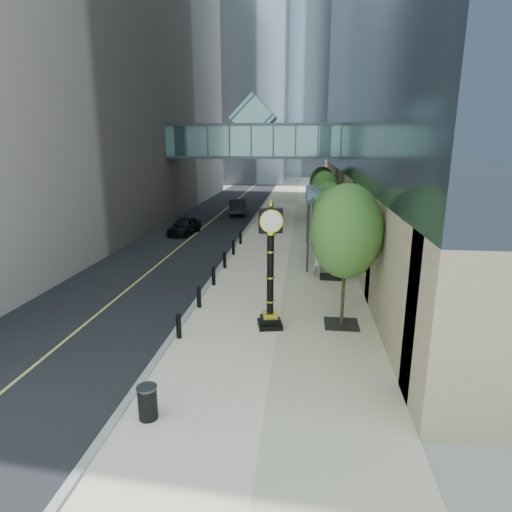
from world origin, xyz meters
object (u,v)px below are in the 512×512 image
(street_clock, at_px, (270,275))
(car_near, at_px, (184,226))
(car_far, at_px, (238,206))
(trash_bin, at_px, (148,403))
(pedestrian, at_px, (317,262))

(street_clock, xyz_separation_m, car_near, (-8.54, 17.80, -1.53))
(street_clock, xyz_separation_m, car_far, (-5.68, 28.51, -1.42))
(trash_bin, distance_m, car_near, 24.83)
(street_clock, distance_m, pedestrian, 7.47)
(trash_bin, relative_size, car_far, 0.18)
(pedestrian, xyz_separation_m, car_far, (-7.75, 21.46, -0.07))
(trash_bin, bearing_deg, street_clock, 66.28)
(street_clock, xyz_separation_m, pedestrian, (2.06, 7.05, -1.36))
(car_far, bearing_deg, car_near, 68.62)
(pedestrian, relative_size, car_far, 0.34)
(trash_bin, relative_size, car_near, 0.22)
(pedestrian, height_order, car_near, pedestrian)
(car_near, relative_size, car_far, 0.84)
(trash_bin, height_order, car_far, car_far)
(street_clock, height_order, trash_bin, street_clock)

